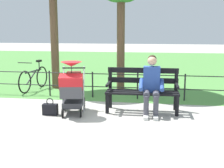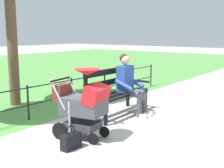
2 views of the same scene
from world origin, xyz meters
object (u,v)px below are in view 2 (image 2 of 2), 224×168
(person_on_bench, at_px, (129,83))
(park_bench, at_px, (115,90))
(stroller, at_px, (84,103))
(handbag, at_px, (71,141))

(person_on_bench, bearing_deg, park_bench, -47.41)
(stroller, bearing_deg, handbag, 18.63)
(person_on_bench, bearing_deg, handbag, 10.59)
(person_on_bench, distance_m, stroller, 1.71)
(park_bench, xyz_separation_m, stroller, (1.48, 0.47, 0.07))
(park_bench, bearing_deg, person_on_bench, 132.59)
(park_bench, distance_m, stroller, 1.55)
(park_bench, relative_size, stroller, 1.40)
(stroller, relative_size, handbag, 3.11)
(person_on_bench, distance_m, handbag, 2.25)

